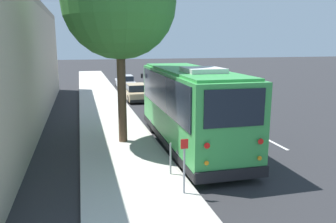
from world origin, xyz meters
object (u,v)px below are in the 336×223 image
(parked_sedan_silver, at_px, (125,82))
(sign_post_far, at_px, (171,159))
(shuttle_bus, at_px, (190,104))
(sign_post_near, at_px, (184,166))
(parked_sedan_tan, at_px, (136,93))

(parked_sedan_silver, bearing_deg, sign_post_far, 178.04)
(shuttle_bus, relative_size, sign_post_near, 5.51)
(parked_sedan_silver, relative_size, sign_post_near, 2.79)
(shuttle_bus, distance_m, sign_post_far, 3.80)
(sign_post_near, bearing_deg, parked_sedan_silver, -3.69)
(shuttle_bus, xyz_separation_m, parked_sedan_tan, (12.28, 0.28, -1.29))
(parked_sedan_tan, distance_m, sign_post_far, 15.52)
(shuttle_bus, bearing_deg, sign_post_far, 152.57)
(parked_sedan_tan, bearing_deg, parked_sedan_silver, -1.20)
(parked_sedan_tan, relative_size, sign_post_far, 3.99)
(parked_sedan_tan, xyz_separation_m, sign_post_near, (-16.92, 1.44, 0.40))
(parked_sedan_tan, xyz_separation_m, parked_sedan_silver, (7.29, -0.12, -0.01))
(shuttle_bus, distance_m, parked_sedan_tan, 12.35)
(parked_sedan_tan, distance_m, parked_sedan_silver, 7.29)
(shuttle_bus, bearing_deg, parked_sedan_silver, 1.52)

